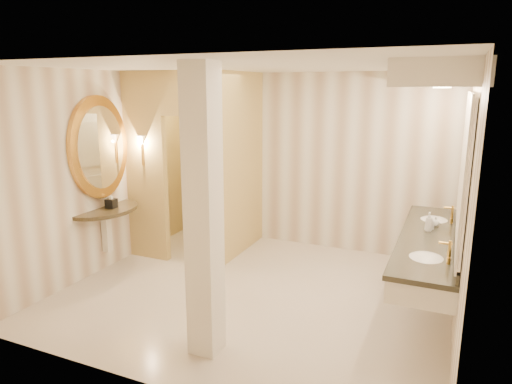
# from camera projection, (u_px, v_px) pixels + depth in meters

# --- Properties ---
(floor) EXTENTS (4.50, 4.50, 0.00)m
(floor) POSITION_uv_depth(u_px,v_px,m) (255.00, 292.00, 5.64)
(floor) COLOR beige
(floor) RESTS_ON ground
(ceiling) EXTENTS (4.50, 4.50, 0.00)m
(ceiling) POSITION_uv_depth(u_px,v_px,m) (255.00, 67.00, 5.03)
(ceiling) COLOR white
(ceiling) RESTS_ON wall_back
(wall_back) EXTENTS (4.50, 0.02, 2.70)m
(wall_back) POSITION_uv_depth(u_px,v_px,m) (306.00, 161.00, 7.12)
(wall_back) COLOR silver
(wall_back) RESTS_ON floor
(wall_front) EXTENTS (4.50, 0.02, 2.70)m
(wall_front) POSITION_uv_depth(u_px,v_px,m) (151.00, 236.00, 3.55)
(wall_front) COLOR silver
(wall_front) RESTS_ON floor
(wall_left) EXTENTS (0.02, 4.00, 2.70)m
(wall_left) POSITION_uv_depth(u_px,v_px,m) (104.00, 172.00, 6.22)
(wall_left) COLOR silver
(wall_left) RESTS_ON floor
(wall_right) EXTENTS (0.02, 4.00, 2.70)m
(wall_right) POSITION_uv_depth(u_px,v_px,m) (465.00, 206.00, 4.45)
(wall_right) COLOR silver
(wall_right) RESTS_ON floor
(toilet_closet) EXTENTS (1.50, 1.55, 2.70)m
(toilet_closet) POSITION_uv_depth(u_px,v_px,m) (211.00, 164.00, 6.63)
(toilet_closet) COLOR #E5C277
(toilet_closet) RESTS_ON floor
(wall_sconce) EXTENTS (0.14, 0.14, 0.42)m
(wall_sconce) POSITION_uv_depth(u_px,v_px,m) (142.00, 142.00, 6.39)
(wall_sconce) COLOR gold
(wall_sconce) RESTS_ON toilet_closet
(vanity) EXTENTS (0.75, 2.81, 2.09)m
(vanity) POSITION_uv_depth(u_px,v_px,m) (440.00, 169.00, 4.85)
(vanity) COLOR white
(vanity) RESTS_ON floor
(console_shelf) EXTENTS (1.05, 1.05, 1.98)m
(console_shelf) POSITION_uv_depth(u_px,v_px,m) (101.00, 174.00, 6.11)
(console_shelf) COLOR black
(console_shelf) RESTS_ON floor
(pillar) EXTENTS (0.27, 0.27, 2.70)m
(pillar) POSITION_uv_depth(u_px,v_px,m) (204.00, 215.00, 4.12)
(pillar) COLOR white
(pillar) RESTS_ON floor
(tissue_box) EXTENTS (0.14, 0.14, 0.13)m
(tissue_box) POSITION_uv_depth(u_px,v_px,m) (111.00, 203.00, 6.19)
(tissue_box) COLOR black
(tissue_box) RESTS_ON console_shelf
(toilet) EXTENTS (0.41, 0.70, 0.71)m
(toilet) POSITION_uv_depth(u_px,v_px,m) (235.00, 218.00, 7.56)
(toilet) COLOR white
(toilet) RESTS_ON floor
(soap_bottle_a) EXTENTS (0.07, 0.07, 0.15)m
(soap_bottle_a) POSITION_uv_depth(u_px,v_px,m) (431.00, 222.00, 5.28)
(soap_bottle_a) COLOR beige
(soap_bottle_a) RESTS_ON vanity
(soap_bottle_b) EXTENTS (0.12, 0.12, 0.12)m
(soap_bottle_b) POSITION_uv_depth(u_px,v_px,m) (436.00, 222.00, 5.36)
(soap_bottle_b) COLOR silver
(soap_bottle_b) RESTS_ON vanity
(soap_bottle_c) EXTENTS (0.10, 0.10, 0.22)m
(soap_bottle_c) POSITION_uv_depth(u_px,v_px,m) (429.00, 222.00, 5.18)
(soap_bottle_c) COLOR #C6B28C
(soap_bottle_c) RESTS_ON vanity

